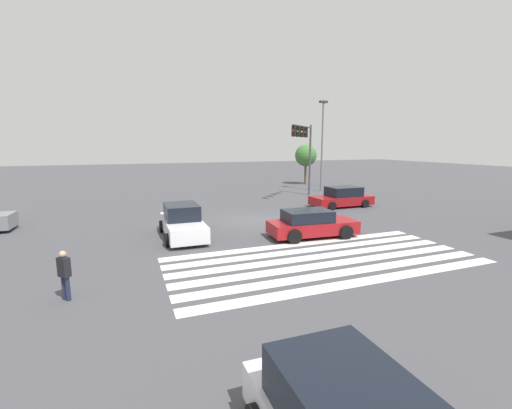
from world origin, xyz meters
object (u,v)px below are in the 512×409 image
Objects in this scene: car_4 at (182,222)px; tree_corner_a at (306,156)px; pedestrian at (65,273)px; traffic_signal_mast at (304,142)px; car_1 at (311,224)px; street_light_pole_a at (322,139)px; car_5 at (342,197)px.

tree_corner_a reaches higher than car_4.
car_4 is at bearing 12.32° from pedestrian.
car_1 is at bearing 18.03° from traffic_signal_mast.
tree_corner_a is (21.72, 24.45, 2.51)m from pedestrian.
traffic_signal_mast is at bearing 1.68° from pedestrian.
street_light_pole_a reaches higher than car_1.
street_light_pole_a is at bearing -111.24° from car_5.
car_1 is 23.76m from tree_corner_a.
street_light_pole_a is (9.72, 14.91, 4.55)m from car_1.
street_light_pole_a reaches higher than pedestrian.
car_5 is (0.61, -4.94, -4.12)m from traffic_signal_mast.
street_light_pole_a is (15.81, 12.57, 4.47)m from car_4.
traffic_signal_mast reaches higher than tree_corner_a.
car_4 reaches higher than pedestrian.
traffic_signal_mast is 13.71m from car_1.
car_5 is 0.53× the size of street_light_pole_a.
car_4 is 20.68m from street_light_pole_a.
traffic_signal_mast reaches higher than pedestrian.
car_4 is 0.52× the size of street_light_pole_a.
traffic_signal_mast is 1.39× the size of car_4.
pedestrian is at bearing -36.00° from car_4.
car_5 is 19.96m from pedestrian.
car_5 is at bearing 52.03° from traffic_signal_mast.
tree_corner_a reaches higher than pedestrian.
car_4 is at bearing -7.23° from traffic_signal_mast.
car_1 is 6.52m from car_4.
car_1 is 0.98× the size of car_5.
car_5 is 1.00× the size of tree_corner_a.
tree_corner_a is (5.29, 9.13, -1.46)m from traffic_signal_mast.
traffic_signal_mast reaches higher than car_4.
tree_corner_a is (11.21, 20.78, 2.69)m from car_1.
car_4 is at bearing -141.51° from street_light_pole_a.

